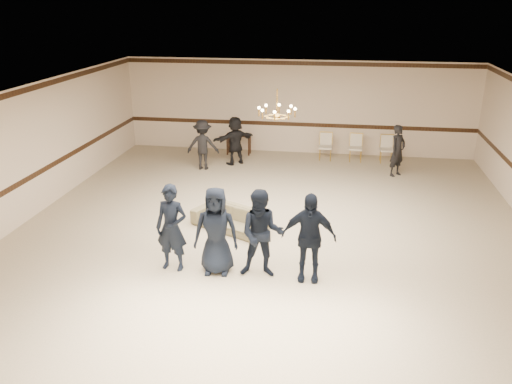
% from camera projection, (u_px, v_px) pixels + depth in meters
% --- Properties ---
extents(room, '(12.01, 14.01, 3.21)m').
position_uv_depth(room, '(271.00, 169.00, 11.59)').
color(room, '#BEAD92').
rests_on(room, ground).
extents(chair_rail, '(12.00, 0.02, 0.14)m').
position_uv_depth(chair_rail, '(297.00, 124.00, 18.27)').
color(chair_rail, black).
rests_on(chair_rail, wall_back).
extents(crown_molding, '(12.00, 0.02, 0.14)m').
position_uv_depth(crown_molding, '(299.00, 63.00, 17.54)').
color(crown_molding, black).
rests_on(crown_molding, wall_back).
extents(chandelier, '(0.94, 0.94, 0.89)m').
position_uv_depth(chandelier, '(277.00, 103.00, 12.08)').
color(chandelier, '#B88C3B').
rests_on(chandelier, ceiling).
extents(boy_a, '(0.69, 0.49, 1.78)m').
position_uv_depth(boy_a, '(172.00, 228.00, 10.36)').
color(boy_a, black).
rests_on(boy_a, floor).
extents(boy_b, '(0.91, 0.63, 1.78)m').
position_uv_depth(boy_b, '(216.00, 231.00, 10.22)').
color(boy_b, black).
rests_on(boy_b, floor).
extents(boy_c, '(0.91, 0.73, 1.78)m').
position_uv_depth(boy_c, '(262.00, 234.00, 10.09)').
color(boy_c, black).
rests_on(boy_c, floor).
extents(boy_d, '(1.05, 0.44, 1.78)m').
position_uv_depth(boy_d, '(309.00, 237.00, 9.96)').
color(boy_d, black).
rests_on(boy_d, floor).
extents(settee, '(1.98, 1.48, 0.54)m').
position_uv_depth(settee, '(229.00, 218.00, 12.38)').
color(settee, '#716C4B').
rests_on(settee, floor).
extents(adult_left, '(1.05, 0.65, 1.57)m').
position_uv_depth(adult_left, '(203.00, 145.00, 16.54)').
color(adult_left, black).
rests_on(adult_left, floor).
extents(adult_mid, '(1.41, 1.30, 1.57)m').
position_uv_depth(adult_mid, '(235.00, 140.00, 17.05)').
color(adult_mid, black).
rests_on(adult_mid, floor).
extents(adult_right, '(0.66, 0.68, 1.57)m').
position_uv_depth(adult_right, '(398.00, 151.00, 15.92)').
color(adult_right, black).
rests_on(adult_right, floor).
extents(banquet_chair_left, '(0.45, 0.45, 0.90)m').
position_uv_depth(banquet_chair_left, '(326.00, 147.00, 17.60)').
color(banquet_chair_left, beige).
rests_on(banquet_chair_left, floor).
extents(banquet_chair_mid, '(0.47, 0.47, 0.90)m').
position_uv_depth(banquet_chair_mid, '(356.00, 148.00, 17.45)').
color(banquet_chair_mid, beige).
rests_on(banquet_chair_mid, floor).
extents(banquet_chair_right, '(0.46, 0.46, 0.90)m').
position_uv_depth(banquet_chair_right, '(387.00, 149.00, 17.30)').
color(banquet_chair_right, beige).
rests_on(banquet_chair_right, floor).
extents(console_table, '(0.86, 0.39, 0.71)m').
position_uv_depth(console_table, '(239.00, 144.00, 18.26)').
color(console_table, '#321A10').
rests_on(console_table, floor).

